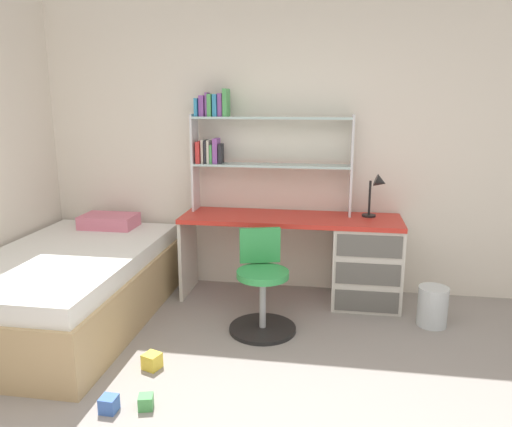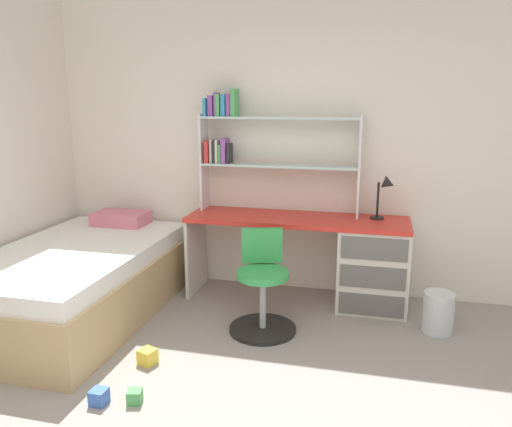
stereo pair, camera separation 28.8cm
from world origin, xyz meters
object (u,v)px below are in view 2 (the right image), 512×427
Objects in this scene: desk at (354,259)px; bed_platform at (77,281)px; desk_lamp at (386,191)px; swivel_chair at (263,292)px; waste_bin at (438,312)px; toy_block_green_2 at (135,396)px; toy_block_yellow_3 at (148,357)px; bookshelf_hutch at (256,141)px; toy_block_blue_1 at (99,397)px.

bed_platform is at bearing -161.31° from desk.
desk_lamp is 0.49× the size of swivel_chair.
swivel_chair is 2.45× the size of waste_bin.
swivel_chair reaches higher than toy_block_green_2.
desk_lamp is (0.24, 0.08, 0.59)m from desk.
bed_platform reaches higher than toy_block_green_2.
bed_platform is at bearing -161.28° from desk_lamp.
bookshelf_hutch is at bearing 75.55° from toy_block_yellow_3.
swivel_chair reaches higher than waste_bin.
toy_block_yellow_3 is (-1.53, -1.43, -0.96)m from desk_lamp.
waste_bin is at bearing -28.99° from desk.
bookshelf_hutch is 2.38m from toy_block_green_2.
toy_block_blue_1 is at bearing -126.67° from desk.
bed_platform is (-1.30, -0.91, -1.11)m from bookshelf_hutch.
waste_bin is (1.32, 0.28, -0.15)m from swivel_chair.
toy_block_green_2 is (-0.27, -1.94, -1.36)m from bookshelf_hutch.
bookshelf_hutch is at bearing 76.92° from toy_block_blue_1.
desk is at bearing 44.96° from swivel_chair.
waste_bin is 2.52m from toy_block_blue_1.
desk is 0.64m from desk_lamp.
toy_block_green_2 is at bearing 17.04° from toy_block_blue_1.
desk is 2.33m from bed_platform.
swivel_chair reaches higher than bed_platform.
desk reaches higher than bed_platform.
toy_block_yellow_3 is at bearing 106.14° from toy_block_green_2.
toy_block_green_2 is (0.20, 0.06, -0.01)m from toy_block_blue_1.
toy_block_green_2 is at bearing -73.86° from toy_block_yellow_3.
bookshelf_hutch is 2.07m from waste_bin.
desk reaches higher than toy_block_yellow_3.
bed_platform is at bearing -172.59° from waste_bin.
bookshelf_hutch is at bearing 34.83° from bed_platform.
toy_block_blue_1 is 1.12× the size of toy_block_green_2.
waste_bin is at bearing 26.46° from toy_block_yellow_3.
toy_block_yellow_3 is at bearing -104.45° from bookshelf_hutch.
swivel_chair reaches higher than toy_block_blue_1.
swivel_chair is (-0.65, -0.65, -0.11)m from desk.
desk_lamp is 3.65× the size of toy_block_yellow_3.
waste_bin is (0.44, -0.45, -0.85)m from desk_lamp.
toy_block_yellow_3 is (-0.64, -0.70, -0.25)m from swivel_chair.
toy_block_blue_1 is 0.21m from toy_block_green_2.
toy_block_yellow_3 is (0.08, 0.49, 0.01)m from toy_block_blue_1.
toy_block_blue_1 is (-2.04, -1.47, -0.11)m from waste_bin.
toy_block_green_2 is 0.79× the size of toy_block_yellow_3.
waste_bin is 3.81× the size of toy_block_green_2.
swivel_chair is 9.34× the size of toy_block_green_2.
bookshelf_hutch is at bearing 170.04° from desk.
desk reaches higher than waste_bin.
toy_block_yellow_3 is (-0.39, -1.51, -1.35)m from bookshelf_hutch.
desk_lamp reaches higher than bed_platform.
bed_platform is 1.48m from toy_block_green_2.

